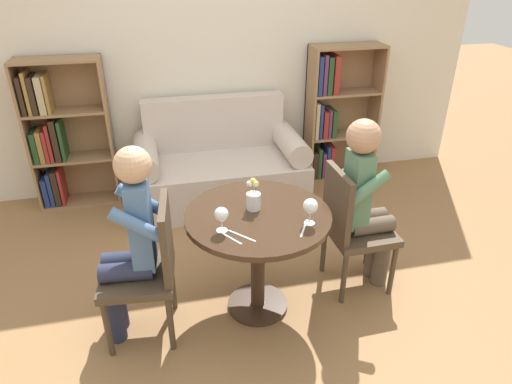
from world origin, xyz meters
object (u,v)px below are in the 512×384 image
bookshelf_right (333,116)px  chair_right (351,225)px  person_left (130,243)px  wine_glass_left (221,215)px  flower_vase (254,198)px  person_right (366,200)px  couch (220,168)px  chair_left (149,265)px  bookshelf_left (60,136)px  wine_glass_right (311,207)px

bookshelf_right → chair_right: (-0.53, -1.72, -0.15)m
bookshelf_right → person_left: bookshelf_right is taller
wine_glass_left → flower_vase: size_ratio=0.73×
bookshelf_right → person_right: bookshelf_right is taller
couch → bookshelf_right: 1.27m
chair_left → person_left: size_ratio=0.73×
bookshelf_left → person_left: bookshelf_left is taller
wine_glass_left → flower_vase: (0.23, 0.20, -0.03)m
bookshelf_left → bookshelf_right: 2.58m
chair_right → wine_glass_right: (-0.40, -0.27, 0.34)m
chair_left → wine_glass_right: 1.00m
chair_right → wine_glass_left: (-0.91, -0.23, 0.33)m
couch → person_right: 1.68m
bookshelf_right → person_left: bearing=-136.5°
couch → person_left: person_left is taller
person_left → wine_glass_right: 1.04m
person_left → flower_vase: size_ratio=6.09×
couch → chair_right: couch is taller
person_right → flower_vase: 0.78m
couch → bookshelf_left: bearing=169.0°
couch → chair_left: couch is taller
person_left → person_right: 1.51m
person_right → wine_glass_left: size_ratio=8.26×
person_right → wine_glass_right: (-0.49, -0.27, 0.17)m
couch → chair_right: (0.67, -1.46, 0.18)m
wine_glass_right → flower_vase: 0.37m
chair_left → person_right: (1.42, 0.15, 0.18)m
bookshelf_right → chair_right: 1.81m
flower_vase → person_left: bearing=-172.1°
person_right → flower_vase: person_right is taller
wine_glass_left → couch: bearing=81.9°
bookshelf_right → flower_vase: bearing=-124.6°
couch → bookshelf_right: bookshelf_right is taller
flower_vase → bookshelf_right: bearing=55.4°
person_right → chair_right: bearing=90.9°
flower_vase → chair_right: bearing=2.6°
bookshelf_right → wine_glass_left: size_ratio=8.95×
couch → bookshelf_right: bearing=12.5°
chair_left → bookshelf_left: bearing=-153.7°
bookshelf_right → chair_left: bearing=-134.9°
wine_glass_left → bookshelf_right: bearing=53.6°
bookshelf_right → flower_vase: 2.14m
chair_left → bookshelf_right: bearing=140.7°
chair_left → person_left: 0.19m
couch → wine_glass_left: couch is taller
person_left → couch: bearing=160.2°
bookshelf_left → person_right: (2.13, -1.72, 0.01)m
bookshelf_left → wine_glass_right: 2.59m
person_right → chair_left: bearing=94.8°
person_left → wine_glass_left: 0.55m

